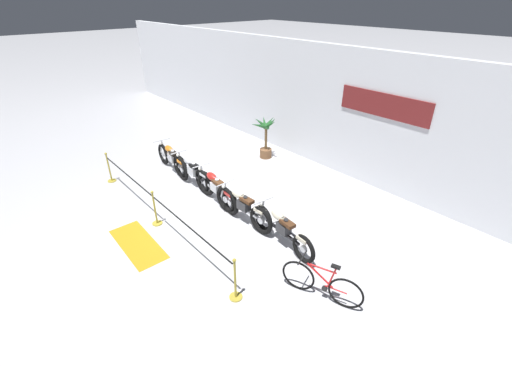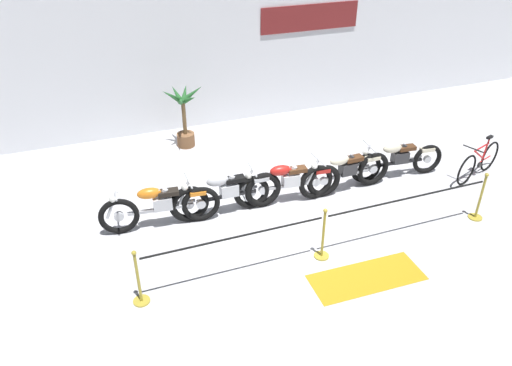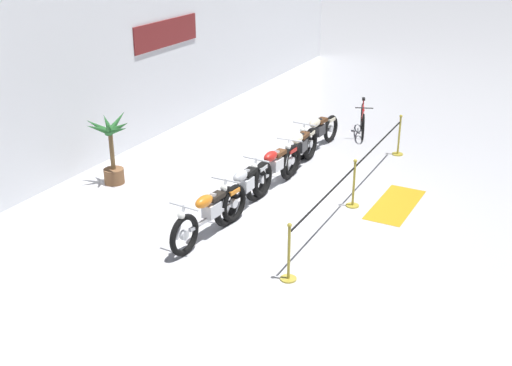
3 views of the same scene
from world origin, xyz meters
The scene contains 13 objects.
ground_plane centered at (0.00, 0.00, 0.00)m, with size 120.00×120.00×0.00m, color silver.
back_wall centered at (0.01, 5.12, 2.10)m, with size 28.00×0.29×4.20m.
motorcycle_orange_0 centered at (-2.69, 0.61, 0.49)m, with size 2.37×0.62×0.97m.
motorcycle_silver_1 centered at (-1.34, 0.59, 0.48)m, with size 2.37×0.62×0.98m.
motorcycle_red_2 centered at (0.01, 0.56, 0.47)m, with size 2.38×0.62×0.96m.
motorcycle_cream_3 centered at (1.34, 0.52, 0.49)m, with size 2.25×0.62×0.98m.
motorcycle_cream_4 centered at (2.75, 0.63, 0.47)m, with size 2.29×0.62×0.94m.
bicycle centered at (4.53, 0.00, 0.39)m, with size 1.66×0.70×0.97m.
potted_palm_left_of_row centered at (-1.41, 3.91, 0.86)m, with size 1.06×1.17×1.63m.
stanchion_far_left centered at (-1.26, -1.34, 0.69)m, with size 6.85×0.28×1.05m.
stanchion_mid_left centered at (-0.13, -1.34, 0.36)m, with size 0.28×0.28×1.05m.
stanchion_mid_right centered at (3.37, -1.34, 0.36)m, with size 0.28×0.28×1.05m.
floor_banner centered at (0.34, -2.12, 0.00)m, with size 2.01×0.79×0.01m, color #B78E19.
Camera 2 is at (-3.75, -7.59, 5.90)m, focal length 35.00 mm.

